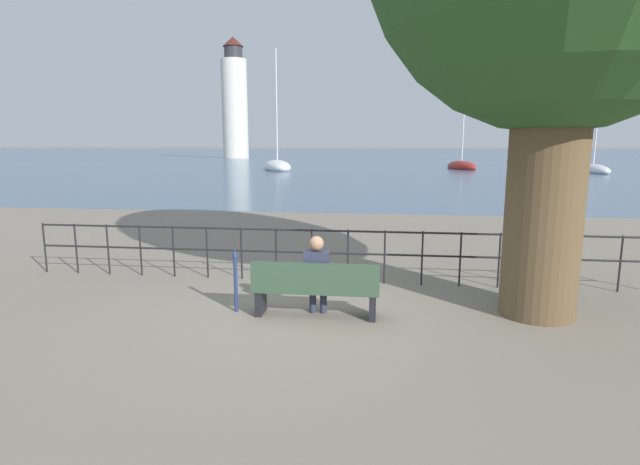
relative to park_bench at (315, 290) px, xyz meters
name	(u,v)px	position (x,y,z in m)	size (l,w,h in m)	color
ground_plane	(316,316)	(0.00, 0.06, -0.44)	(1000.00, 1000.00, 0.00)	gray
harbor_water	(381,153)	(0.00, 162.03, -0.44)	(600.00, 300.00, 0.01)	#47607A
park_bench	(315,290)	(0.00, 0.00, 0.00)	(1.98, 0.45, 0.90)	#334C38
seated_person_left	(317,272)	(0.01, 0.08, 0.27)	(0.38, 0.35, 1.28)	#2D3347
promenade_railing	(330,247)	(0.00, 2.06, 0.25)	(12.12, 0.04, 1.05)	black
closed_umbrella	(236,277)	(-1.31, 0.11, 0.14)	(0.09, 0.09, 1.03)	navy
sailboat_0	(593,170)	(20.97, 43.82, -0.16)	(2.04, 6.68, 8.59)	silver
sailboat_1	(461,167)	(9.40, 48.92, -0.14)	(3.61, 5.43, 7.22)	maroon
sailboat_2	(277,167)	(-10.09, 44.33, -0.07)	(4.98, 7.10, 12.72)	white
harbor_lighthouse	(235,103)	(-28.12, 89.61, 10.24)	(4.96, 4.96, 22.96)	silver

